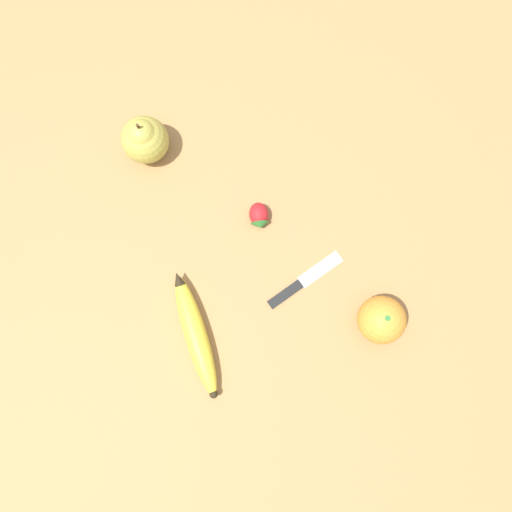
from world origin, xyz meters
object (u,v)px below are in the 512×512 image
object	(u,v)px
strawberry	(259,216)
paring_knife	(302,282)
pear	(145,139)
banana	(195,333)
orange	(381,320)

from	to	relation	value
strawberry	paring_knife	bearing A→B (deg)	26.76
pear	strawberry	size ratio (longest dim) A/B	2.02
banana	pear	distance (m)	0.35
banana	strawberry	bearing A→B (deg)	-45.89
paring_knife	strawberry	bearing A→B (deg)	177.97
banana	paring_knife	xyz separation A→B (m)	(0.18, 0.10, -0.01)
banana	paring_knife	distance (m)	0.20
banana	strawberry	distance (m)	0.23
orange	pear	xyz separation A→B (m)	(-0.42, 0.29, 0.01)
orange	strawberry	distance (m)	0.27
pear	paring_knife	bearing A→B (deg)	-38.56
paring_knife	banana	bearing A→B (deg)	-99.33
banana	orange	bearing A→B (deg)	-104.23
pear	strawberry	xyz separation A→B (m)	(0.21, -0.12, -0.03)
strawberry	paring_knife	size ratio (longest dim) A/B	0.39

